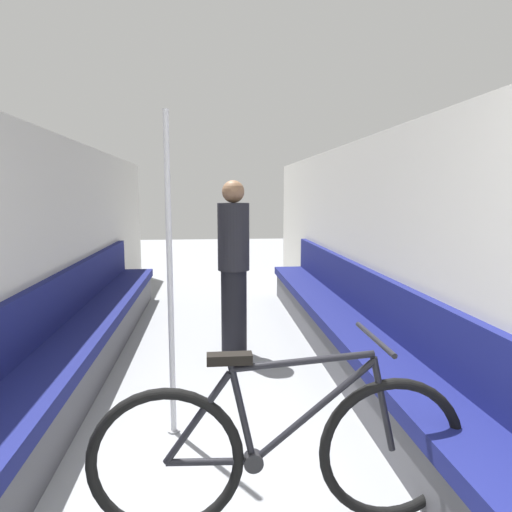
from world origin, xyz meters
name	(u,v)px	position (x,y,z in m)	size (l,w,h in m)	color
wall_left	(45,256)	(-1.43, 3.31, 1.03)	(0.10, 9.83, 2.06)	beige
wall_right	(378,252)	(1.43, 3.31, 1.03)	(0.10, 9.83, 2.06)	beige
bench_seat_row_left	(82,341)	(-1.17, 3.33, 0.29)	(0.47, 5.67, 0.87)	#4C4C51
bench_seat_row_right	(347,333)	(1.17, 3.33, 0.29)	(0.47, 5.67, 0.87)	#4C4C51
bicycle	(281,451)	(0.25, 1.34, 0.37)	(1.75, 0.46, 0.91)	black
grab_pole_near	(170,282)	(-0.32, 2.26, 0.99)	(0.08, 0.08, 2.04)	gray
passenger_standing	(234,266)	(0.16, 3.69, 0.86)	(0.30, 0.30, 1.67)	black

